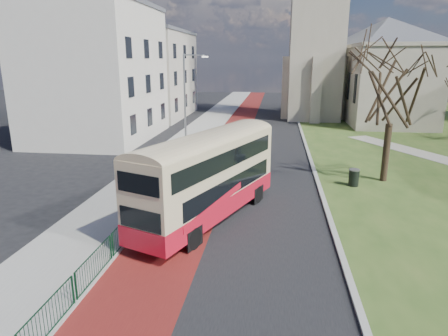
% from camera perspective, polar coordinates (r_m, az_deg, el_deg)
% --- Properties ---
extents(ground, '(160.00, 160.00, 0.00)m').
position_cam_1_polar(ground, '(17.80, -4.00, -10.38)').
color(ground, black).
rests_on(ground, ground).
extents(road_carriageway, '(9.00, 120.00, 0.01)m').
position_cam_1_polar(road_carriageway, '(36.56, 4.49, 3.13)').
color(road_carriageway, black).
rests_on(road_carriageway, ground).
extents(bus_lane, '(3.40, 120.00, 0.01)m').
position_cam_1_polar(bus_lane, '(36.79, 0.28, 3.25)').
color(bus_lane, '#591414').
rests_on(bus_lane, ground).
extents(pavement_west, '(4.00, 120.00, 0.12)m').
position_cam_1_polar(pavement_west, '(37.44, -5.51, 3.48)').
color(pavement_west, gray).
rests_on(pavement_west, ground).
extents(kerb_west, '(0.25, 120.00, 0.13)m').
position_cam_1_polar(kerb_west, '(37.04, -2.49, 3.41)').
color(kerb_west, '#999993').
rests_on(kerb_west, ground).
extents(kerb_east, '(0.25, 80.00, 0.13)m').
position_cam_1_polar(kerb_east, '(38.57, 11.50, 3.60)').
color(kerb_east, '#999993').
rests_on(kerb_east, ground).
extents(pedestrian_railing, '(0.07, 24.00, 1.12)m').
position_cam_1_polar(pedestrian_railing, '(21.87, -9.58, -3.99)').
color(pedestrian_railing, '#0B341B').
rests_on(pedestrian_railing, ground).
extents(gothic_church, '(16.38, 18.00, 40.00)m').
position_cam_1_polar(gothic_church, '(54.76, 18.33, 20.30)').
color(gothic_church, gray).
rests_on(gothic_church, ground).
extents(street_block_near, '(10.30, 14.30, 13.00)m').
position_cam_1_polar(street_block_near, '(41.49, -17.65, 12.99)').
color(street_block_near, silver).
rests_on(street_block_near, ground).
extents(street_block_far, '(10.30, 16.30, 11.50)m').
position_cam_1_polar(street_block_far, '(56.44, -10.67, 13.11)').
color(street_block_far, '#BAB09E').
rests_on(street_block_far, ground).
extents(streetlamp, '(2.13, 0.18, 8.00)m').
position_cam_1_polar(streetlamp, '(34.69, -5.38, 10.12)').
color(streetlamp, gray).
rests_on(streetlamp, pavement_west).
extents(bus, '(5.86, 10.16, 4.19)m').
position_cam_1_polar(bus, '(19.18, -2.21, -0.78)').
color(bus, red).
rests_on(bus, ground).
extents(winter_tree_near, '(7.31, 7.31, 9.61)m').
position_cam_1_polar(winter_tree_near, '(27.01, 23.18, 11.99)').
color(winter_tree_near, '#312418').
rests_on(winter_tree_near, grass_green).
extents(litter_bin, '(0.74, 0.74, 1.08)m').
position_cam_1_polar(litter_bin, '(26.10, 18.05, -1.29)').
color(litter_bin, black).
rests_on(litter_bin, grass_green).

